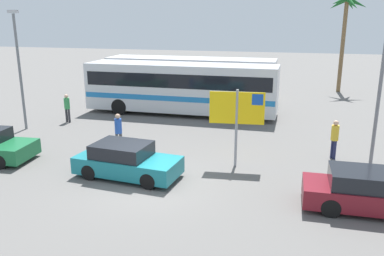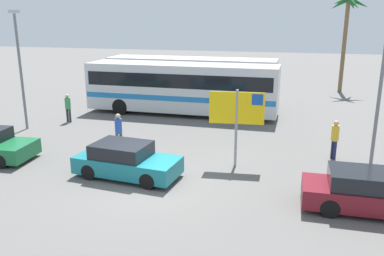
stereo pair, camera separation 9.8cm
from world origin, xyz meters
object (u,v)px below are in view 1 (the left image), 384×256
at_px(bus_front_coach, 181,86).
at_px(ferry_sign, 238,111).
at_px(bus_rear_coach, 190,78).
at_px(car_maroon, 373,192).
at_px(pedestrian_by_bus, 335,136).
at_px(car_teal, 126,161).
at_px(pedestrian_crossing_lot, 118,129).
at_px(pedestrian_near_sign, 67,106).

distance_m(bus_front_coach, ferry_sign, 9.65).
distance_m(bus_rear_coach, ferry_sign, 13.05).
bearing_deg(car_maroon, bus_front_coach, 129.61).
height_order(ferry_sign, pedestrian_by_bus, ferry_sign).
xyz_separation_m(bus_rear_coach, pedestrian_by_bus, (9.12, -10.02, -0.77)).
relative_size(bus_front_coach, bus_rear_coach, 1.00).
relative_size(car_maroon, pedestrian_by_bus, 2.59).
distance_m(car_teal, car_maroon, 8.70).
bearing_deg(car_teal, pedestrian_by_bus, 33.45).
xyz_separation_m(pedestrian_by_bus, pedestrian_crossing_lot, (-9.43, -1.44, 0.03)).
bearing_deg(car_maroon, pedestrian_crossing_lot, 160.88).
bearing_deg(bus_front_coach, pedestrian_near_sign, -146.72).
height_order(bus_front_coach, pedestrian_crossing_lot, bus_front_coach).
relative_size(car_teal, pedestrian_near_sign, 2.48).
xyz_separation_m(bus_rear_coach, ferry_sign, (5.19, -11.96, 0.54)).
bearing_deg(pedestrian_by_bus, pedestrian_crossing_lot, 159.66).
xyz_separation_m(bus_front_coach, pedestrian_crossing_lot, (-0.68, -7.84, -0.74)).
bearing_deg(pedestrian_crossing_lot, bus_rear_coach, 140.52).
bearing_deg(ferry_sign, pedestrian_by_bus, 20.11).
relative_size(bus_rear_coach, pedestrian_near_sign, 7.18).
bearing_deg(bus_rear_coach, pedestrian_crossing_lot, -91.54).
height_order(bus_rear_coach, pedestrian_crossing_lot, bus_rear_coach).
distance_m(car_teal, pedestrian_crossing_lot, 3.18).
height_order(car_maroon, pedestrian_near_sign, pedestrian_near_sign).
distance_m(ferry_sign, pedestrian_by_bus, 4.58).
height_order(pedestrian_by_bus, pedestrian_near_sign, pedestrian_by_bus).
bearing_deg(ferry_sign, pedestrian_near_sign, 150.72).
bearing_deg(pedestrian_crossing_lot, bus_front_coach, 137.14).
bearing_deg(pedestrian_by_bus, bus_rear_coach, 103.28).
distance_m(pedestrian_crossing_lot, pedestrian_near_sign, 6.52).
distance_m(bus_rear_coach, pedestrian_near_sign, 9.23).
bearing_deg(car_maroon, bus_rear_coach, 122.94).
relative_size(ferry_sign, pedestrian_by_bus, 1.86).
bearing_deg(bus_rear_coach, car_maroon, -56.16).
bearing_deg(pedestrian_near_sign, bus_front_coach, 127.84).
distance_m(bus_rear_coach, car_teal, 14.30).
distance_m(ferry_sign, pedestrian_near_sign, 11.62).
bearing_deg(pedestrian_crossing_lot, pedestrian_near_sign, -166.21).
distance_m(bus_rear_coach, car_maroon, 17.90).
height_order(bus_front_coach, bus_rear_coach, same).
bearing_deg(car_teal, ferry_sign, 35.15).
relative_size(bus_rear_coach, pedestrian_crossing_lot, 6.79).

